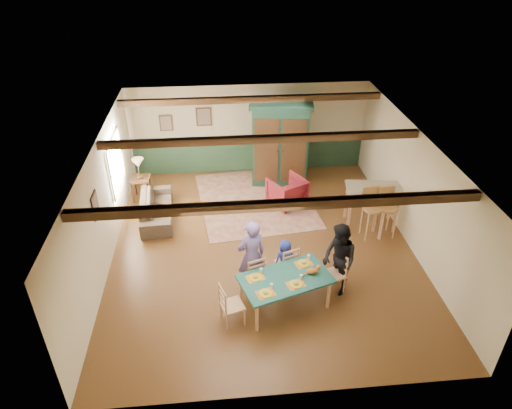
{
  "coord_description": "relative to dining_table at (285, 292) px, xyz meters",
  "views": [
    {
      "loc": [
        -0.97,
        -8.65,
        6.61
      ],
      "look_at": [
        -0.15,
        0.08,
        1.15
      ],
      "focal_mm": 32.0,
      "sensor_mm": 36.0,
      "label": 1
    }
  ],
  "objects": [
    {
      "name": "floor",
      "position": [
        -0.23,
        1.99,
        -0.36
      ],
      "size": [
        8.0,
        8.0,
        0.0
      ],
      "primitive_type": "plane",
      "color": "#4E2E16",
      "rests_on": "ground"
    },
    {
      "name": "wall_back",
      "position": [
        -0.23,
        5.99,
        0.99
      ],
      "size": [
        7.0,
        0.02,
        2.7
      ],
      "primitive_type": "cube",
      "color": "beige",
      "rests_on": "floor"
    },
    {
      "name": "wall_left",
      "position": [
        -3.73,
        1.99,
        0.99
      ],
      "size": [
        0.02,
        8.0,
        2.7
      ],
      "primitive_type": "cube",
      "color": "beige",
      "rests_on": "floor"
    },
    {
      "name": "wall_right",
      "position": [
        3.27,
        1.99,
        0.99
      ],
      "size": [
        0.02,
        8.0,
        2.7
      ],
      "primitive_type": "cube",
      "color": "beige",
      "rests_on": "floor"
    },
    {
      "name": "ceiling",
      "position": [
        -0.23,
        1.99,
        2.34
      ],
      "size": [
        7.0,
        8.0,
        0.02
      ],
      "primitive_type": "cube",
      "color": "silver",
      "rests_on": "wall_back"
    },
    {
      "name": "wainscot_back",
      "position": [
        -0.23,
        5.97,
        0.09
      ],
      "size": [
        6.95,
        0.03,
        0.9
      ],
      "primitive_type": "cube",
      "color": "#1E3723",
      "rests_on": "floor"
    },
    {
      "name": "ceiling_beam_front",
      "position": [
        -0.23,
        -0.31,
        2.25
      ],
      "size": [
        6.95,
        0.16,
        0.16
      ],
      "primitive_type": "cube",
      "color": "black",
      "rests_on": "ceiling"
    },
    {
      "name": "ceiling_beam_mid",
      "position": [
        -0.23,
        2.39,
        2.25
      ],
      "size": [
        6.95,
        0.16,
        0.16
      ],
      "primitive_type": "cube",
      "color": "black",
      "rests_on": "ceiling"
    },
    {
      "name": "ceiling_beam_back",
      "position": [
        -0.23,
        4.99,
        2.25
      ],
      "size": [
        6.95,
        0.16,
        0.16
      ],
      "primitive_type": "cube",
      "color": "black",
      "rests_on": "ceiling"
    },
    {
      "name": "window_left",
      "position": [
        -3.7,
        3.69,
        1.19
      ],
      "size": [
        0.06,
        1.6,
        1.3
      ],
      "primitive_type": null,
      "color": "white",
      "rests_on": "wall_left"
    },
    {
      "name": "picture_left_wall",
      "position": [
        -3.7,
        1.39,
        1.39
      ],
      "size": [
        0.04,
        0.42,
        0.52
      ],
      "primitive_type": null,
      "color": "gray",
      "rests_on": "wall_left"
    },
    {
      "name": "picture_back_a",
      "position": [
        -1.53,
        5.96,
        1.44
      ],
      "size": [
        0.45,
        0.04,
        0.55
      ],
      "primitive_type": null,
      "color": "gray",
      "rests_on": "wall_back"
    },
    {
      "name": "picture_back_b",
      "position": [
        -2.63,
        5.96,
        1.29
      ],
      "size": [
        0.38,
        0.04,
        0.48
      ],
      "primitive_type": null,
      "color": "gray",
      "rests_on": "wall_back"
    },
    {
      "name": "dining_table",
      "position": [
        0.0,
        0.0,
        0.0
      ],
      "size": [
        1.96,
        1.46,
        0.73
      ],
      "primitive_type": null,
      "rotation": [
        0.0,
        0.0,
        0.32
      ],
      "color": "#1B5548",
      "rests_on": "floor"
    },
    {
      "name": "dining_chair_far_left",
      "position": [
        -0.59,
        0.54,
        0.1
      ],
      "size": [
        0.52,
        0.53,
        0.92
      ],
      "primitive_type": null,
      "rotation": [
        0.0,
        0.0,
        3.46
      ],
      "color": "tan",
      "rests_on": "floor"
    },
    {
      "name": "dining_chair_far_right",
      "position": [
        0.15,
        0.78,
        0.1
      ],
      "size": [
        0.52,
        0.53,
        0.92
      ],
      "primitive_type": null,
      "rotation": [
        0.0,
        0.0,
        3.46
      ],
      "color": "tan",
      "rests_on": "floor"
    },
    {
      "name": "dining_chair_end_left",
      "position": [
        -1.06,
        -0.35,
        0.1
      ],
      "size": [
        0.53,
        0.52,
        0.92
      ],
      "primitive_type": null,
      "rotation": [
        0.0,
        0.0,
        1.89
      ],
      "color": "tan",
      "rests_on": "floor"
    },
    {
      "name": "dining_chair_end_right",
      "position": [
        1.06,
        0.35,
        0.1
      ],
      "size": [
        0.53,
        0.52,
        0.92
      ],
      "primitive_type": null,
      "rotation": [
        0.0,
        0.0,
        -1.25
      ],
      "color": "tan",
      "rests_on": "floor"
    },
    {
      "name": "person_man",
      "position": [
        -0.61,
        0.62,
        0.47
      ],
      "size": [
        0.7,
        0.57,
        1.67
      ],
      "primitive_type": "imported",
      "rotation": [
        0.0,
        0.0,
        3.46
      ],
      "color": "slate",
      "rests_on": "floor"
    },
    {
      "name": "person_woman",
      "position": [
        1.15,
        0.38,
        0.44
      ],
      "size": [
        0.82,
        0.93,
        1.6
      ],
      "primitive_type": "imported",
      "rotation": [
        0.0,
        0.0,
        -1.25
      ],
      "color": "black",
      "rests_on": "floor"
    },
    {
      "name": "person_child",
      "position": [
        0.13,
        0.86,
        0.12
      ],
      "size": [
        0.55,
        0.44,
        0.97
      ],
      "primitive_type": "imported",
      "rotation": [
        0.0,
        0.0,
        3.46
      ],
      "color": "navy",
      "rests_on": "floor"
    },
    {
      "name": "cat",
      "position": [
        0.54,
        0.07,
        0.45
      ],
      "size": [
        0.37,
        0.24,
        0.17
      ],
      "primitive_type": null,
      "rotation": [
        0.0,
        0.0,
        0.32
      ],
      "color": "orange",
      "rests_on": "dining_table"
    },
    {
      "name": "place_setting_near_left",
      "position": [
        -0.43,
        -0.4,
        0.42
      ],
      "size": [
        0.46,
        0.4,
        0.11
      ],
      "primitive_type": null,
      "rotation": [
        0.0,
        0.0,
        0.32
      ],
      "color": "gold",
      "rests_on": "dining_table"
    },
    {
      "name": "place_setting_near_center",
      "position": [
        0.17,
        -0.2,
        0.42
      ],
      "size": [
        0.46,
        0.4,
        0.11
      ],
      "primitive_type": null,
      "rotation": [
        0.0,
        0.0,
        0.32
      ],
      "color": "gold",
      "rests_on": "dining_table"
    },
    {
      "name": "place_setting_far_left",
      "position": [
        -0.58,
        0.06,
        0.42
      ],
      "size": [
        0.46,
        0.4,
        0.11
      ],
      "primitive_type": null,
      "rotation": [
        0.0,
        0.0,
        0.32
      ],
      "color": "gold",
      "rests_on": "dining_table"
    },
    {
      "name": "place_setting_far_right",
      "position": [
        0.43,
        0.4,
        0.42
      ],
      "size": [
        0.46,
        0.4,
        0.11
      ],
      "primitive_type": null,
      "rotation": [
        0.0,
        0.0,
        0.32
      ],
      "color": "gold",
      "rests_on": "dining_table"
    },
    {
      "name": "area_rug",
      "position": [
        -0.22,
        4.14,
        -0.36
      ],
      "size": [
        3.37,
        3.85,
        0.01
      ],
      "primitive_type": "cube",
      "rotation": [
        0.0,
        0.0,
        0.12
      ],
      "color": "#C4B08E",
      "rests_on": "floor"
    },
    {
      "name": "armoire",
      "position": [
        0.59,
        5.09,
        0.86
      ],
      "size": [
        1.81,
        0.92,
        2.44
      ],
      "primitive_type": "cube",
      "rotation": [
        0.0,
        0.0,
        -0.14
      ],
      "color": "#133023",
      "rests_on": "floor"
    },
    {
      "name": "armchair",
      "position": [
        0.63,
        3.84,
        0.04
      ],
      "size": [
        1.17,
        1.18,
        0.8
      ],
      "primitive_type": "imported",
      "rotation": [
        0.0,
        0.0,
        -2.65
      ],
      "color": "#501019",
      "rests_on": "floor"
    },
    {
      "name": "sofa",
      "position": [
        -2.84,
        3.52,
        -0.07
      ],
      "size": [
        0.91,
        2.03,
        0.58
      ],
      "primitive_type": "imported",
      "rotation": [
        0.0,
        0.0,
        1.64
      ],
      "color": "#413528",
      "rests_on": "floor"
    },
    {
      "name": "end_table",
      "position": [
        -3.33,
        4.55,
        -0.04
      ],
      "size": [
        0.54,
        0.54,
        0.64
      ],
      "primitive_type": null,
      "rotation": [
        0.0,
        0.0,
        -0.04
      ],
      "color": "black",
      "rests_on": "floor"
    },
    {
      "name": "table_lamp",
      "position": [
        -3.33,
        4.55,
        0.56
      ],
      "size": [
        0.36,
        0.36,
        0.58
      ],
      "primitive_type": null,
      "rotation": [
        0.0,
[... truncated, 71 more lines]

